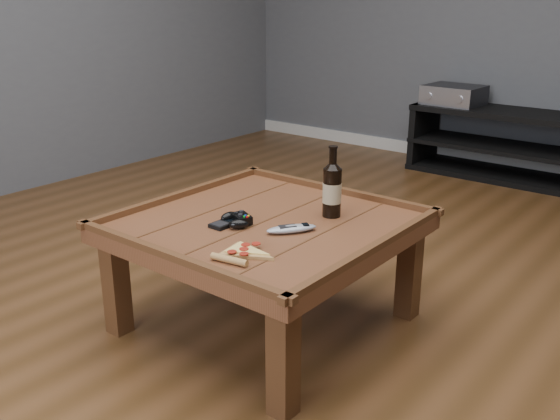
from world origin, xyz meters
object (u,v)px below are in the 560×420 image
Objects in this scene: smartphone at (225,223)px; av_receiver at (454,95)px; remote_control at (292,229)px; game_controller at (237,219)px; coffee_table at (266,235)px; media_console at (508,146)px; beer_bottle at (332,188)px; pizza_slice at (242,253)px.

av_receiver reaches higher than smartphone.
smartphone is at bearing -122.45° from remote_control.
remote_control is (0.21, 0.07, -0.01)m from game_controller.
media_console is at bearing 90.00° from coffee_table.
beer_bottle is 1.49× the size of remote_control.
beer_bottle reaches higher than remote_control.
beer_bottle is 1.89× the size of game_controller.
smartphone is 0.64× the size of remote_control.
game_controller is 0.36× the size of av_receiver.
coffee_table is at bearing -90.00° from media_console.
pizza_slice is 3.12m from av_receiver.
beer_bottle reaches higher than smartphone.
av_receiver is at bearing 103.64° from beer_bottle.
pizza_slice is 0.30m from smartphone.
media_console is 2.90m from smartphone.
beer_bottle is 0.44m from smartphone.
coffee_table is at bearing -78.62° from av_receiver.
smartphone is 0.26m from remote_control.
av_receiver is at bearing 122.57° from game_controller.
beer_bottle is at bearing 54.07° from smartphone.
av_receiver is (-0.45, -0.01, 0.33)m from media_console.
media_console is at bearing 83.12° from pizza_slice.
game_controller reaches higher than coffee_table.
remote_control is (-0.01, -0.24, -0.10)m from beer_bottle.
coffee_table is 3.61× the size of beer_bottle.
remote_control is (0.00, 0.28, 0.01)m from pizza_slice.
remote_control is at bearing -75.66° from av_receiver.
pizza_slice is at bearing -91.53° from beer_bottle.
pizza_slice is at bearing -34.71° from smartphone.
beer_bottle is 0.39m from game_controller.
game_controller is at bearing 125.82° from pizza_slice.
game_controller is 0.57× the size of pizza_slice.
media_console is at bearing 2.79° from av_receiver.
remote_control is at bearing -93.24° from beer_bottle.
beer_bottle is at bearing -74.24° from av_receiver.
smartphone is (-0.24, 0.18, -0.00)m from pizza_slice.
game_controller is (-0.06, -0.10, 0.08)m from coffee_table.
game_controller is at bearing 50.98° from smartphone.
remote_control is 2.85m from av_receiver.
media_console is at bearing 89.21° from smartphone.
beer_bottle is 0.53m from pizza_slice.
remote_control reaches higher than coffee_table.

